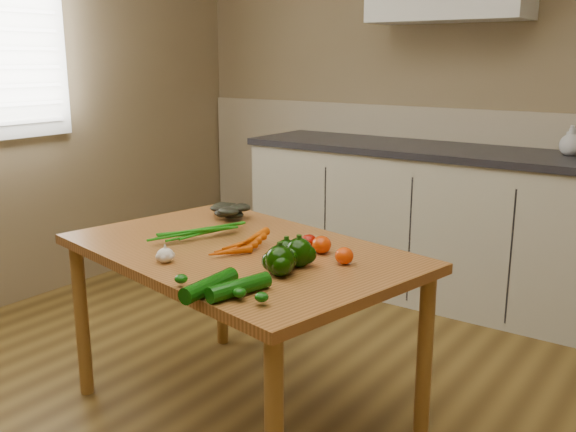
% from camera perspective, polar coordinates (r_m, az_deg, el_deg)
% --- Properties ---
extents(room, '(4.04, 5.04, 2.64)m').
position_cam_1_polar(room, '(2.03, -6.98, 9.46)').
color(room, brown).
rests_on(room, ground).
extents(counter_run, '(2.84, 0.64, 1.14)m').
position_cam_1_polar(counter_run, '(3.81, 16.66, -1.02)').
color(counter_run, '#B9B39A').
rests_on(counter_run, ground).
extents(table, '(1.46, 1.09, 0.71)m').
position_cam_1_polar(table, '(2.45, -4.36, -4.59)').
color(table, '#A66430').
rests_on(table, ground).
extents(soap_bottle_c, '(0.16, 0.16, 0.15)m').
position_cam_1_polar(soap_bottle_c, '(3.70, 23.88, 6.15)').
color(soap_bottle_c, silver).
rests_on(soap_bottle_c, counter_run).
extents(carrot_bunch, '(0.28, 0.23, 0.07)m').
position_cam_1_polar(carrot_bunch, '(2.42, -5.22, -2.04)').
color(carrot_bunch, '#DE5705').
rests_on(carrot_bunch, table).
extents(leafy_greens, '(0.19, 0.17, 0.09)m').
position_cam_1_polar(leafy_greens, '(2.83, -5.04, 0.58)').
color(leafy_greens, black).
rests_on(leafy_greens, table).
extents(garlic_bulb, '(0.06, 0.06, 0.05)m').
position_cam_1_polar(garlic_bulb, '(2.28, -10.85, -3.44)').
color(garlic_bulb, white).
rests_on(garlic_bulb, table).
extents(pepper_a, '(0.09, 0.09, 0.09)m').
position_cam_1_polar(pepper_a, '(2.21, -0.13, -3.25)').
color(pepper_a, black).
rests_on(pepper_a, table).
extents(pepper_b, '(0.10, 0.10, 0.10)m').
position_cam_1_polar(pepper_b, '(2.19, 0.98, -3.26)').
color(pepper_b, black).
rests_on(pepper_b, table).
extents(pepper_c, '(0.10, 0.10, 0.10)m').
position_cam_1_polar(pepper_c, '(2.10, -0.73, -4.00)').
color(pepper_c, black).
rests_on(pepper_c, table).
extents(tomato_a, '(0.06, 0.06, 0.06)m').
position_cam_1_polar(tomato_a, '(2.39, 1.87, -2.31)').
color(tomato_a, '#970C02').
rests_on(tomato_a, table).
extents(tomato_b, '(0.07, 0.07, 0.07)m').
position_cam_1_polar(tomato_b, '(2.34, 2.99, -2.57)').
color(tomato_b, '#DF3905').
rests_on(tomato_b, table).
extents(tomato_c, '(0.07, 0.07, 0.06)m').
position_cam_1_polar(tomato_c, '(2.23, 5.02, -3.54)').
color(tomato_c, '#DF3905').
rests_on(tomato_c, table).
extents(zucchini_a, '(0.10, 0.22, 0.05)m').
position_cam_1_polar(zucchini_a, '(1.94, -4.37, -6.34)').
color(zucchini_a, '#084006').
rests_on(zucchini_a, table).
extents(zucchini_b, '(0.06, 0.23, 0.05)m').
position_cam_1_polar(zucchini_b, '(1.96, -7.00, -6.15)').
color(zucchini_b, '#084006').
rests_on(zucchini_b, table).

